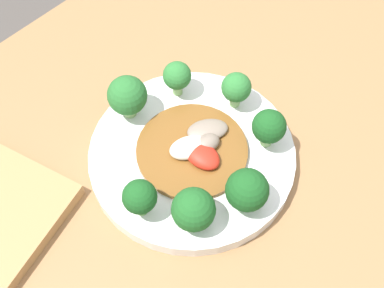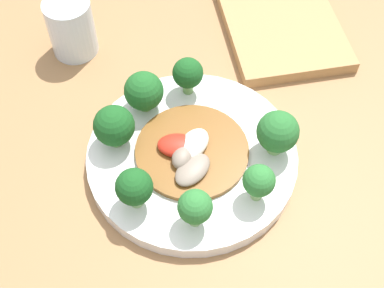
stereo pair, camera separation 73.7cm
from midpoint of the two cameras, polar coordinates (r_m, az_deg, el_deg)
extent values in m
cube|color=olive|center=(1.00, 5.59, -33.39)|extent=(1.08, 0.83, 0.75)
cylinder|color=white|center=(0.63, 12.72, -29.60)|extent=(0.28, 0.28, 0.02)
cylinder|color=#89B76B|center=(0.63, 22.86, -34.25)|extent=(0.01, 0.01, 0.02)
sphere|color=#2D7533|center=(0.60, 23.86, -34.12)|extent=(0.04, 0.04, 0.04)
cylinder|color=#70A356|center=(0.60, 2.06, -28.38)|extent=(0.02, 0.02, 0.01)
sphere|color=#19511E|center=(0.57, 2.16, -28.04)|extent=(0.05, 0.05, 0.05)
cylinder|color=#89B76B|center=(0.64, 23.90, -27.45)|extent=(0.02, 0.02, 0.02)
sphere|color=#286B2D|center=(0.61, 25.00, -26.96)|extent=(0.06, 0.06, 0.06)
cylinder|color=#89B76B|center=(0.61, 15.17, -38.87)|extent=(0.01, 0.01, 0.02)
sphere|color=#2D7533|center=(0.58, 15.92, -39.01)|extent=(0.04, 0.04, 0.04)
cylinder|color=#89B76B|center=(0.60, 6.18, -37.18)|extent=(0.02, 0.02, 0.02)
sphere|color=#19511E|center=(0.57, 6.50, -37.29)|extent=(0.05, 0.05, 0.05)
cylinder|color=#70A356|center=(0.63, 11.22, -19.60)|extent=(0.02, 0.02, 0.02)
sphere|color=#19511E|center=(0.60, 11.66, -18.88)|extent=(0.04, 0.04, 0.04)
cylinder|color=#7AAD5B|center=(0.61, 5.50, -22.62)|extent=(0.02, 0.02, 0.01)
sphere|color=#1E5B23|center=(0.59, 5.73, -22.04)|extent=(0.05, 0.05, 0.05)
cylinder|color=brown|center=(0.61, 13.00, -29.45)|extent=(0.15, 0.15, 0.01)
ellipsoid|color=gray|center=(0.60, 13.76, -32.62)|extent=(0.07, 0.06, 0.02)
ellipsoid|color=red|center=(0.60, 11.29, -29.36)|extent=(0.04, 0.06, 0.02)
ellipsoid|color=silver|center=(0.61, 13.34, -28.98)|extent=(0.06, 0.06, 0.02)
ellipsoid|color=gray|center=(0.60, 12.08, -31.07)|extent=(0.04, 0.03, 0.02)
cylinder|color=silver|center=(0.64, -5.85, -10.28)|extent=(0.07, 0.07, 0.09)
cube|color=#AD7F4C|center=(0.75, 20.60, -6.02)|extent=(0.32, 0.24, 0.02)
camera|label=1|loc=(0.37, -32.57, 52.64)|focal=50.00mm
camera|label=2|loc=(0.37, 147.43, -52.64)|focal=50.00mm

